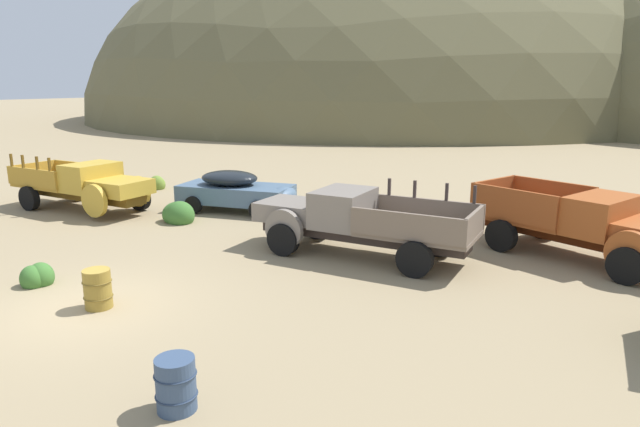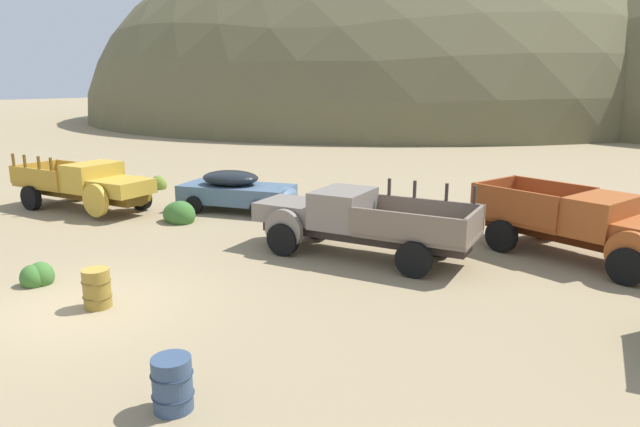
% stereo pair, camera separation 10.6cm
% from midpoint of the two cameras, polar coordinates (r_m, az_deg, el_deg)
% --- Properties ---
extents(ground_plane, '(300.00, 300.00, 0.00)m').
position_cam_midpoint_polar(ground_plane, '(13.76, -22.66, -8.77)').
color(ground_plane, '#998460').
extents(hill_center, '(83.08, 87.90, 51.46)m').
position_cam_midpoint_polar(hill_center, '(87.21, 7.49, 9.95)').
color(hill_center, brown).
rests_on(hill_center, ground).
extents(truck_faded_yellow, '(6.27, 2.83, 2.16)m').
position_cam_midpoint_polar(truck_faded_yellow, '(23.41, -22.11, 2.69)').
color(truck_faded_yellow, brown).
rests_on(truck_faded_yellow, ground).
extents(car_chalk_blue, '(4.89, 3.05, 1.57)m').
position_cam_midpoint_polar(car_chalk_blue, '(21.93, -8.02, 2.35)').
color(car_chalk_blue, slate).
rests_on(car_chalk_blue, ground).
extents(truck_primer_gray, '(6.66, 2.89, 2.16)m').
position_cam_midpoint_polar(truck_primer_gray, '(16.26, 2.93, -0.70)').
color(truck_primer_gray, '#3D322D').
rests_on(truck_primer_gray, ground).
extents(truck_oxide_orange, '(6.21, 3.83, 1.91)m').
position_cam_midpoint_polar(truck_oxide_orange, '(17.28, 26.30, -1.20)').
color(truck_oxide_orange, '#51220D').
rests_on(truck_oxide_orange, ground).
extents(oil_drum_spare, '(0.65, 0.65, 0.86)m').
position_cam_midpoint_polar(oil_drum_spare, '(9.21, -14.46, -16.44)').
color(oil_drum_spare, '#384C6B').
rests_on(oil_drum_spare, ground).
extents(oil_drum_by_truck, '(0.64, 0.64, 0.89)m').
position_cam_midpoint_polar(oil_drum_by_truck, '(13.49, -21.56, -7.09)').
color(oil_drum_by_truck, olive).
rests_on(oil_drum_by_truck, ground).
extents(bush_between_trucks, '(1.33, 1.12, 1.00)m').
position_cam_midpoint_polar(bush_between_trucks, '(20.79, -13.93, -0.11)').
color(bush_between_trucks, '#3D702D').
rests_on(bush_between_trucks, ground).
extents(bush_front_left, '(0.72, 0.79, 0.71)m').
position_cam_midpoint_polar(bush_front_left, '(15.69, -26.62, -5.80)').
color(bush_front_left, '#3D702D').
rests_on(bush_front_left, ground).
extents(bush_near_barrel, '(0.77, 0.74, 0.82)m').
position_cam_midpoint_polar(bush_near_barrel, '(27.43, -15.97, 2.89)').
color(bush_near_barrel, olive).
rests_on(bush_near_barrel, ground).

